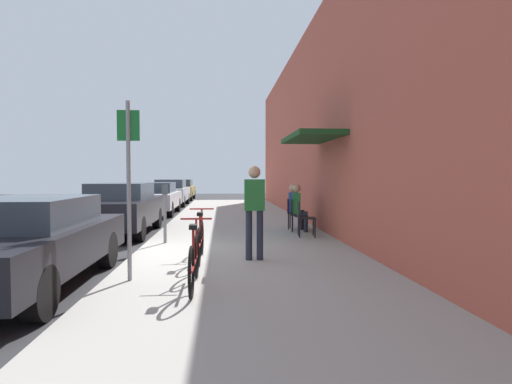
{
  "coord_description": "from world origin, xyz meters",
  "views": [
    {
      "loc": [
        1.75,
        -8.07,
        1.64
      ],
      "look_at": [
        2.79,
        4.64,
        1.14
      ],
      "focal_mm": 28.82,
      "sensor_mm": 36.0,
      "label": 1
    }
  ],
  "objects": [
    {
      "name": "parked_car_3",
      "position": [
        -1.1,
        14.91,
        0.75
      ],
      "size": [
        1.8,
        4.4,
        1.44
      ],
      "color": "#B7B7BC",
      "rests_on": "ground_plane"
    },
    {
      "name": "cafe_chair_0",
      "position": [
        3.77,
        2.04,
        0.62
      ],
      "size": [
        0.48,
        0.48,
        0.87
      ],
      "color": "black",
      "rests_on": "sidewalk_slab"
    },
    {
      "name": "pedestrian_standing",
      "position": [
        2.33,
        -0.71,
        1.12
      ],
      "size": [
        0.36,
        0.22,
        1.7
      ],
      "color": "#232838",
      "rests_on": "sidewalk_slab"
    },
    {
      "name": "cafe_chair_1",
      "position": [
        3.77,
        3.02,
        0.62
      ],
      "size": [
        0.52,
        0.52,
        0.87
      ],
      "color": "black",
      "rests_on": "sidewalk_slab"
    },
    {
      "name": "bicycle_1",
      "position": [
        1.35,
        -0.64,
        0.48
      ],
      "size": [
        0.46,
        1.71,
        0.9
      ],
      "color": "black",
      "rests_on": "sidewalk_slab"
    },
    {
      "name": "building_facade",
      "position": [
        4.65,
        2.0,
        3.21
      ],
      "size": [
        1.4,
        32.0,
        6.43
      ],
      "color": "#BC5442",
      "rests_on": "ground_plane"
    },
    {
      "name": "seated_patron_1",
      "position": [
        3.83,
        3.01,
        0.82
      ],
      "size": [
        0.48,
        0.43,
        1.29
      ],
      "color": "#232838",
      "rests_on": "sidewalk_slab"
    },
    {
      "name": "seated_patron_2",
      "position": [
        3.83,
        3.55,
        0.82
      ],
      "size": [
        0.5,
        0.45,
        1.29
      ],
      "color": "#232838",
      "rests_on": "sidewalk_slab"
    },
    {
      "name": "parked_car_4",
      "position": [
        -1.1,
        20.32,
        0.73
      ],
      "size": [
        1.8,
        4.4,
        1.39
      ],
      "color": "#A58433",
      "rests_on": "ground_plane"
    },
    {
      "name": "parked_car_1",
      "position": [
        -1.1,
        3.69,
        0.75
      ],
      "size": [
        1.8,
        4.4,
        1.44
      ],
      "color": "black",
      "rests_on": "ground_plane"
    },
    {
      "name": "parking_meter",
      "position": [
        0.45,
        1.34,
        0.89
      ],
      "size": [
        0.12,
        0.1,
        1.32
      ],
      "color": "slate",
      "rests_on": "sidewalk_slab"
    },
    {
      "name": "parked_car_0",
      "position": [
        -1.1,
        -1.92,
        0.7
      ],
      "size": [
        1.8,
        4.4,
        1.32
      ],
      "color": "black",
      "rests_on": "ground_plane"
    },
    {
      "name": "parked_car_2",
      "position": [
        -1.1,
        9.67,
        0.71
      ],
      "size": [
        1.8,
        4.4,
        1.36
      ],
      "color": "#B7B7BC",
      "rests_on": "ground_plane"
    },
    {
      "name": "ground_plane",
      "position": [
        0.0,
        0.0,
        0.0
      ],
      "size": [
        60.0,
        60.0,
        0.0
      ],
      "primitive_type": "plane",
      "color": "#2D2D30"
    },
    {
      "name": "sidewalk_slab",
      "position": [
        2.25,
        2.0,
        0.06
      ],
      "size": [
        4.5,
        32.0,
        0.12
      ],
      "primitive_type": "cube",
      "color": "#9E9B93",
      "rests_on": "ground_plane"
    },
    {
      "name": "bicycle_0",
      "position": [
        1.36,
        -2.46,
        0.48
      ],
      "size": [
        0.46,
        1.71,
        0.9
      ],
      "color": "black",
      "rests_on": "sidewalk_slab"
    },
    {
      "name": "street_sign",
      "position": [
        0.4,
        -2.0,
        1.64
      ],
      "size": [
        0.32,
        0.06,
        2.6
      ],
      "color": "gray",
      "rests_on": "sidewalk_slab"
    },
    {
      "name": "cafe_chair_2",
      "position": [
        3.78,
        3.56,
        0.62
      ],
      "size": [
        0.55,
        0.55,
        0.87
      ],
      "color": "black",
      "rests_on": "sidewalk_slab"
    }
  ]
}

